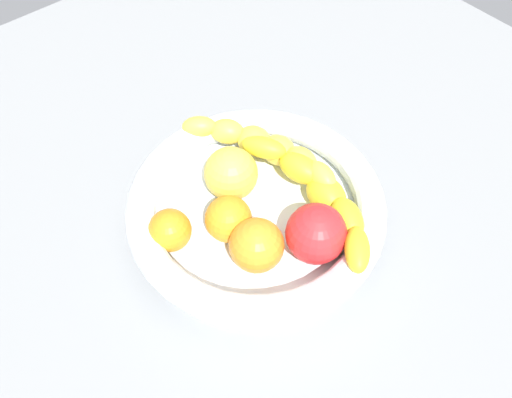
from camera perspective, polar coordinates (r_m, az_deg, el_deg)
The scene contains 9 objects.
kitchen_counter at distance 68.26cm, azimuth 0.00°, elevation -3.38°, with size 120.00×120.00×3.00cm, color gray.
fruit_bowl at distance 64.50cm, azimuth 0.00°, elevation -1.16°, with size 31.25×31.25×5.88cm.
banana_draped_left at distance 68.21cm, azimuth 0.82°, elevation 5.67°, with size 21.05×11.02×4.55cm.
banana_draped_right at distance 63.46cm, azimuth 6.83°, elevation 0.59°, with size 23.84×9.42×5.68cm.
orange_front at distance 58.98cm, azimuth 0.06°, elevation -4.99°, with size 6.25×6.25×6.25cm, color orange.
orange_mid_left at distance 61.64cm, azimuth -3.26°, elevation -1.88°, with size 5.54×5.54×5.54cm, color orange.
orange_mid_right at distance 61.57cm, azimuth -9.23°, elevation -3.33°, with size 5.04×5.04×5.04cm, color orange.
tomato_red at distance 59.74cm, azimuth 6.48°, elevation -3.72°, with size 6.99×6.99×6.99cm, color red.
apple_yellow at distance 64.65cm, azimuth -2.89°, elevation 2.64°, with size 6.68×6.68×6.68cm, color #E3C949.
Camera 1 is at (28.51, -24.13, 58.64)cm, focal length 37.21 mm.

